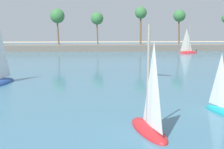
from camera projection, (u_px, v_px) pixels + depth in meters
sea at (97, 57)px, 69.94m from camera, size 220.00×112.62×0.06m
palm_headland at (90, 40)px, 85.38m from camera, size 112.75×6.21×12.62m
sailboat_near_shore at (222, 106)px, 26.12m from camera, size 2.61×4.60×6.39m
sailboat_mid_bay at (149, 122)px, 21.41m from camera, size 2.81×5.81×8.09m
sailboat_far_left at (188, 50)px, 79.13m from camera, size 5.82×3.16×8.08m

